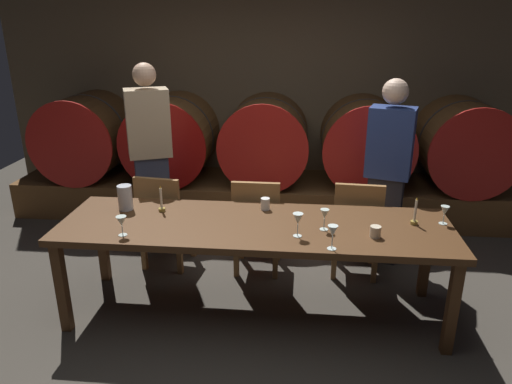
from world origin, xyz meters
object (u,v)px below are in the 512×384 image
Objects in this scene: wine_barrel_center at (266,140)px; wine_glass_far_left at (121,222)px; wine_glass_left at (298,220)px; wine_barrel_far_left at (87,136)px; candle_left at (161,204)px; cup_center at (265,204)px; guest_left at (151,158)px; wine_glass_center at (325,215)px; wine_barrel_right at (365,142)px; cup_left at (127,197)px; candle_right at (415,217)px; dining_table at (255,231)px; chair_right at (357,224)px; chair_center at (257,221)px; wine_barrel_far_right at (463,145)px; guest_right at (388,171)px; chair_left at (164,217)px; wine_barrel_left at (172,138)px; wine_glass_far_right at (445,212)px; wine_glass_right at (333,232)px; cup_right at (375,232)px; pitcher at (125,198)px.

wine_barrel_center is 2.42m from wine_glass_far_left.
wine_glass_far_left is at bearing -175.24° from wine_glass_left.
wine_barrel_far_left reaches higher than candle_left.
wine_barrel_center is 1.73m from cup_center.
guest_left is 1.88m from wine_glass_center.
cup_left is at bearing -140.58° from wine_barrel_right.
guest_left is 8.43× the size of candle_right.
dining_table is 0.40m from wine_glass_left.
chair_center is at bearing 5.44° from chair_right.
candle_right is at bearing 157.16° from chair_center.
wine_barrel_far_right reaches higher than candle_right.
wine_barrel_right reaches higher than dining_table.
guest_right is (1.13, 0.36, 0.37)m from chair_center.
wine_barrel_far_left is 2.54m from chair_center.
chair_center is 1.10m from cup_left.
cup_center is at bearing 79.03° from dining_table.
guest_left is (-0.99, -1.00, 0.05)m from wine_barrel_center.
wine_glass_far_left is (-0.01, -0.91, 0.35)m from chair_left.
dining_table is at bearing -60.43° from wine_barrel_left.
guest_right reaches higher than wine_glass_far_right.
wine_barrel_right is at bearing 63.31° from dining_table.
wine_barrel_center is at bearing 0.00° from wine_barrel_left.
chair_left is 1.00× the size of chair_center.
wine_barrel_center is 1.00× the size of wine_barrel_far_right.
wine_barrel_left is at bearing 119.57° from dining_table.
wine_glass_center is at bearing 97.56° from wine_glass_right.
candle_left is 1.55× the size of wine_glass_far_right.
wine_barrel_left reaches higher than chair_center.
wine_barrel_far_left is at bearing 144.20° from cup_right.
wine_barrel_center is 6.93× the size of wine_glass_far_right.
dining_table is 1.04m from chair_right.
wine_glass_right is 0.95m from wine_glass_far_right.
wine_barrel_far_left is 3.14m from wine_barrel_right.
wine_barrel_center is at bearing -112.87° from chair_left.
chair_left and chair_right have the same top height.
wine_glass_far_left is (1.25, -2.28, -0.03)m from wine_barrel_far_left.
chair_left is at bearing -79.21° from wine_barrel_left.
chair_right is at bearing -177.84° from chair_center.
candle_right reaches higher than chair_left.
cup_center is (-0.26, 0.46, -0.08)m from wine_glass_left.
wine_barrel_far_left is 0.33× the size of dining_table.
wine_glass_right is at bearing -33.69° from dining_table.
wine_glass_far_right is 1.75× the size of cup_right.
wine_barrel_right is 2.72m from pitcher.
chair_left is 1.57m from wine_glass_center.
candle_right is at bearing -30.07° from wine_barrel_far_left.
candle_right is 1.08× the size of pitcher.
wine_barrel_center is at bearing -88.13° from chair_center.
cup_right is at bearing -28.31° from cup_center.
wine_barrel_center reaches higher than wine_glass_left.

